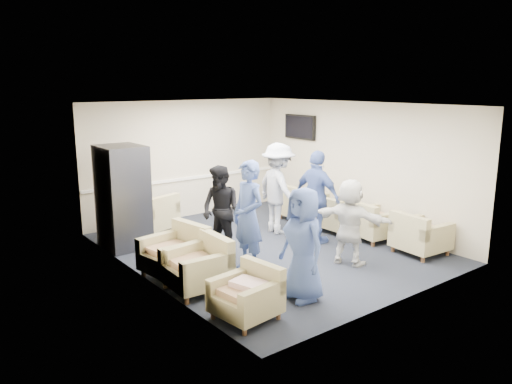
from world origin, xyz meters
TOP-DOWN VIEW (x-y plane):
  - floor at (0.00, 0.00)m, footprint 6.00×6.00m
  - ceiling at (0.00, 0.00)m, footprint 6.00×6.00m
  - back_wall at (0.00, 3.00)m, footprint 5.00×0.02m
  - front_wall at (0.00, -3.00)m, footprint 5.00×0.02m
  - left_wall at (-2.50, 0.00)m, footprint 0.02×6.00m
  - right_wall at (2.50, 0.00)m, footprint 0.02×6.00m
  - chair_rail at (0.00, 2.98)m, footprint 4.98×0.04m
  - tv at (2.44, 1.80)m, footprint 0.10×1.00m
  - armchair_left_near at (-2.01, -2.09)m, footprint 0.84×0.84m
  - armchair_left_mid at (-2.03, -0.89)m, footprint 0.90×0.90m
  - armchair_left_far at (-2.03, -0.18)m, footprint 1.00×1.00m
  - armchair_right_near at (1.98, -1.95)m, footprint 0.90×0.90m
  - armchair_right_midnear at (1.98, -0.87)m, footprint 0.93×0.93m
  - armchair_right_midfar at (1.85, -0.01)m, footprint 0.82×0.82m
  - armchair_right_far at (1.86, 1.11)m, footprint 0.91×0.91m
  - armchair_corner at (-1.26, 2.25)m, footprint 1.09×1.09m
  - vending_machine at (-2.09, 1.75)m, footprint 0.79×0.92m
  - backpack at (-1.70, -0.46)m, footprint 0.31×0.23m
  - pillow at (-2.01, -2.10)m, footprint 0.43×0.50m
  - person_front_left at (-1.03, -2.08)m, footprint 0.57×0.84m
  - person_mid_left at (-0.97, -0.70)m, footprint 0.45×0.68m
  - person_back_left at (-0.86, 0.28)m, footprint 0.80×0.93m
  - person_back_right at (0.82, 0.67)m, footprint 0.83×1.29m
  - person_mid_right at (0.97, -0.32)m, footprint 0.57×1.11m
  - person_front_right at (0.60, -1.51)m, footprint 0.88×1.46m

SIDE VIEW (x-z plane):
  - floor at x=0.00m, z-range 0.00..0.00m
  - backpack at x=-1.70m, z-range 0.01..0.52m
  - armchair_left_near at x=-2.01m, z-range 0.00..0.61m
  - armchair_right_midfar at x=1.85m, z-range 0.00..0.64m
  - armchair_right_midnear at x=1.98m, z-range 0.00..0.67m
  - armchair_right_near at x=1.98m, z-range 0.00..0.67m
  - armchair_left_mid at x=-2.03m, z-range 0.00..0.69m
  - armchair_corner at x=-1.26m, z-range 0.00..0.69m
  - armchair_right_far at x=1.86m, z-range 0.00..0.70m
  - armchair_left_far at x=-2.03m, z-range 0.00..0.70m
  - pillow at x=-2.01m, z-range 0.40..0.53m
  - person_front_right at x=0.60m, z-range 0.00..1.51m
  - person_back_left at x=-0.86m, z-range 0.00..1.63m
  - person_front_left at x=-1.03m, z-range 0.00..1.66m
  - chair_rail at x=0.00m, z-range 0.87..0.93m
  - person_mid_right at x=0.97m, z-range 0.00..1.82m
  - person_mid_left at x=-0.97m, z-range 0.00..1.86m
  - person_back_right at x=0.82m, z-range 0.00..1.88m
  - vending_machine at x=-2.09m, z-range 0.00..1.95m
  - back_wall at x=0.00m, z-range 0.00..2.70m
  - front_wall at x=0.00m, z-range 0.00..2.70m
  - left_wall at x=-2.50m, z-range 0.00..2.70m
  - right_wall at x=2.50m, z-range 0.00..2.70m
  - tv at x=2.44m, z-range 1.76..2.34m
  - ceiling at x=0.00m, z-range 2.70..2.70m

